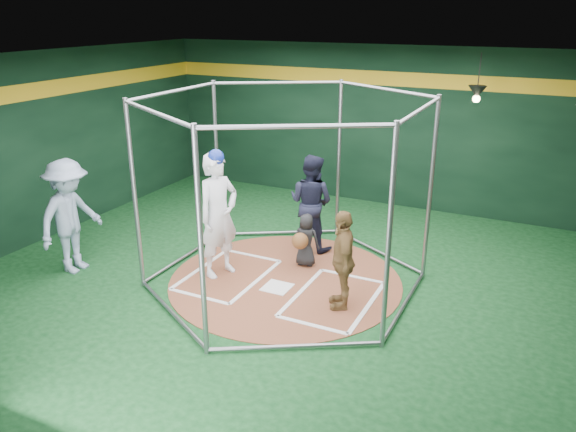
% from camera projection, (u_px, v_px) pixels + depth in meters
% --- Properties ---
extents(room_shell, '(10.10, 9.10, 3.53)m').
position_uv_depth(room_shell, '(285.00, 178.00, 8.62)').
color(room_shell, '#0B3414').
rests_on(room_shell, ground).
extents(clay_disc, '(3.80, 3.80, 0.01)m').
position_uv_depth(clay_disc, '(285.00, 280.00, 9.22)').
color(clay_disc, brown).
rests_on(clay_disc, ground).
extents(home_plate, '(0.43, 0.43, 0.01)m').
position_uv_depth(home_plate, '(277.00, 287.00, 8.96)').
color(home_plate, white).
rests_on(home_plate, clay_disc).
extents(batter_box_left, '(1.17, 1.77, 0.01)m').
position_uv_depth(batter_box_left, '(228.00, 274.00, 9.39)').
color(batter_box_left, white).
rests_on(batter_box_left, clay_disc).
extents(batter_box_right, '(1.17, 1.77, 0.01)m').
position_uv_depth(batter_box_right, '(334.00, 299.00, 8.61)').
color(batter_box_right, white).
rests_on(batter_box_right, clay_disc).
extents(batting_cage, '(4.05, 4.67, 3.00)m').
position_uv_depth(batting_cage, '(285.00, 194.00, 8.70)').
color(batting_cage, gray).
rests_on(batting_cage, ground).
extents(pendant_lamp_near, '(0.34, 0.34, 0.90)m').
position_uv_depth(pendant_lamp_near, '(477.00, 92.00, 10.40)').
color(pendant_lamp_near, black).
rests_on(pendant_lamp_near, room_shell).
extents(batter_figure, '(0.71, 0.87, 2.13)m').
position_uv_depth(batter_figure, '(218.00, 214.00, 9.09)').
color(batter_figure, white).
rests_on(batter_figure, clay_disc).
extents(visitor_leopard, '(0.71, 0.96, 1.51)m').
position_uv_depth(visitor_leopard, '(343.00, 259.00, 8.17)').
color(visitor_leopard, '#A77F47').
rests_on(visitor_leopard, clay_disc).
extents(catcher_figure, '(0.49, 0.56, 0.93)m').
position_uv_depth(catcher_figure, '(305.00, 240.00, 9.58)').
color(catcher_figure, black).
rests_on(catcher_figure, clay_disc).
extents(umpire, '(0.93, 0.76, 1.77)m').
position_uv_depth(umpire, '(311.00, 202.00, 10.17)').
color(umpire, black).
rests_on(umpire, clay_disc).
extents(bystander_blue, '(0.74, 1.26, 1.94)m').
position_uv_depth(bystander_blue, '(70.00, 216.00, 9.27)').
color(bystander_blue, '#91A3C0').
rests_on(bystander_blue, ground).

